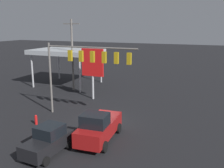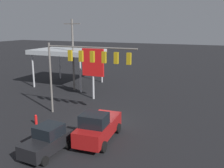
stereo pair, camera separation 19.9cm
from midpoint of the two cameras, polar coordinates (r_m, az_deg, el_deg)
ground_plane at (r=23.07m, az=-2.16°, el=-8.52°), size 200.00×200.00×0.00m
traffic_signal_assembly at (r=22.80m, az=-6.28°, el=5.28°), size 8.94×0.43×6.95m
utility_pole at (r=33.43m, az=-9.21°, el=6.92°), size 2.40×0.26×9.36m
gas_station_canopy at (r=36.70m, az=-10.31°, el=7.33°), size 8.82×7.73×5.26m
price_sign at (r=29.06m, az=-4.66°, el=4.56°), size 2.70×0.27×5.97m
pickup_parked at (r=19.03m, az=-3.35°, el=-9.80°), size 2.55×5.33×2.40m
hatchback_crossing at (r=17.86m, az=-14.71°, el=-12.43°), size 2.17×3.91×1.97m
fire_hydrant at (r=23.25m, az=-17.21°, el=-7.80°), size 0.24×0.24×0.88m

